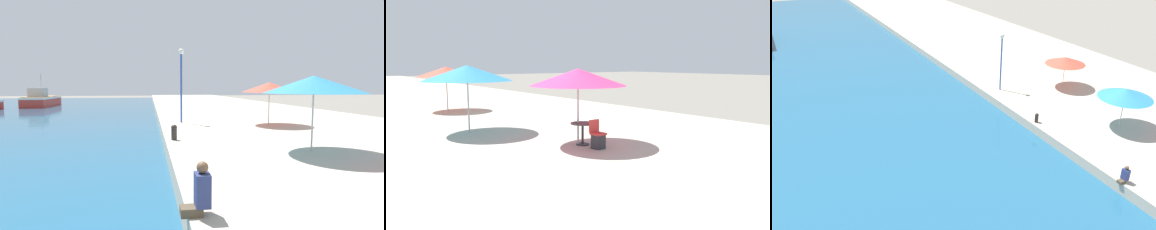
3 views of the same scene
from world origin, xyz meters
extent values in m
cube|color=#BCB29E|center=(8.00, 37.00, 0.34)|extent=(16.00, 90.00, 0.67)
cylinder|color=#B7B7B7|center=(7.04, 8.76, 1.73)|extent=(0.06, 0.06, 2.12)
cone|color=#E5387A|center=(7.04, 8.76, 2.91)|extent=(3.18, 3.18, 0.56)
cylinder|color=#B7B7B7|center=(4.90, 12.96, 1.76)|extent=(0.06, 0.06, 2.17)
cone|color=teal|center=(4.90, 12.96, 2.99)|extent=(3.41, 3.41, 0.60)
cylinder|color=#B7B7B7|center=(6.33, 20.21, 1.71)|extent=(0.06, 0.06, 2.07)
cone|color=#E04C38|center=(6.33, 20.21, 2.87)|extent=(3.22, 3.22, 0.56)
cylinder|color=#333338|center=(7.16, 8.67, 0.69)|extent=(0.44, 0.44, 0.04)
cylinder|color=#333338|center=(7.16, 8.67, 1.02)|extent=(0.08, 0.08, 0.70)
cylinder|color=#4C4742|center=(7.16, 8.67, 1.39)|extent=(0.80, 0.80, 0.04)
cube|color=#2D2D33|center=(7.22, 7.92, 0.90)|extent=(0.37, 0.37, 0.45)
cube|color=red|center=(7.22, 7.92, 1.15)|extent=(0.43, 0.43, 0.06)
cube|color=red|center=(7.20, 8.12, 1.38)|extent=(0.40, 0.09, 0.40)
camera|label=1|loc=(-0.63, 3.45, 2.92)|focal=28.00mm
camera|label=2|loc=(-0.17, -1.04, 3.38)|focal=35.00mm
camera|label=3|loc=(-14.20, -1.71, 12.12)|focal=35.00mm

